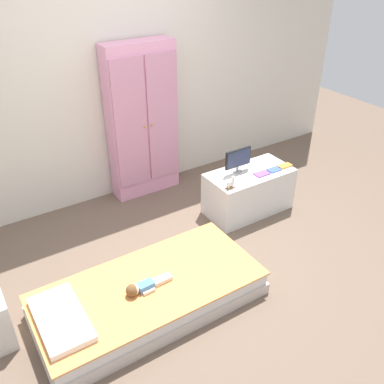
{
  "coord_description": "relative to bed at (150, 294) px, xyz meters",
  "views": [
    {
      "loc": [
        -1.55,
        -2.47,
        2.58
      ],
      "look_at": [
        0.25,
        0.34,
        0.52
      ],
      "focal_mm": 39.37,
      "sensor_mm": 36.0,
      "label": 1
    }
  ],
  "objects": [
    {
      "name": "ground_plane",
      "position": [
        0.52,
        0.23,
        -0.12
      ],
      "size": [
        10.0,
        10.0,
        0.02
      ],
      "primitive_type": "cube",
      "color": "brown"
    },
    {
      "name": "back_wall",
      "position": [
        0.52,
        1.8,
        1.24
      ],
      "size": [
        6.4,
        0.05,
        2.7
      ],
      "primitive_type": "cube",
      "color": "silver",
      "rests_on": "ground_plane"
    },
    {
      "name": "bed",
      "position": [
        0.0,
        0.0,
        0.0
      ],
      "size": [
        1.8,
        0.85,
        0.22
      ],
      "color": "beige",
      "rests_on": "ground_plane"
    },
    {
      "name": "pillow",
      "position": [
        -0.7,
        0.0,
        0.14
      ],
      "size": [
        0.32,
        0.61,
        0.05
      ],
      "primitive_type": "cube",
      "color": "white",
      "rests_on": "bed"
    },
    {
      "name": "doll",
      "position": [
        -0.09,
        -0.04,
        0.15
      ],
      "size": [
        0.39,
        0.14,
        0.1
      ],
      "color": "#4C84C6",
      "rests_on": "bed"
    },
    {
      "name": "wardrobe",
      "position": [
        0.82,
        1.64,
        0.74
      ],
      "size": [
        0.76,
        0.27,
        1.69
      ],
      "color": "#E599BC",
      "rests_on": "ground_plane"
    },
    {
      "name": "tv_stand",
      "position": [
        1.54,
        0.66,
        0.12
      ],
      "size": [
        0.91,
        0.47,
        0.47
      ],
      "primitive_type": "cube",
      "color": "silver",
      "rests_on": "ground_plane"
    },
    {
      "name": "tv_monitor",
      "position": [
        1.43,
        0.74,
        0.51
      ],
      "size": [
        0.31,
        0.1,
        0.26
      ],
      "color": "#99999E",
      "rests_on": "tv_stand"
    },
    {
      "name": "rocking_horse_toy",
      "position": [
        1.18,
        0.51,
        0.42
      ],
      "size": [
        0.11,
        0.04,
        0.13
      ],
      "color": "#8E6642",
      "rests_on": "tv_stand"
    },
    {
      "name": "book_purple",
      "position": [
        1.61,
        0.55,
        0.37
      ],
      "size": [
        0.15,
        0.1,
        0.01
      ],
      "primitive_type": "cube",
      "color": "#8E51B2",
      "rests_on": "tv_stand"
    },
    {
      "name": "book_blue",
      "position": [
        1.78,
        0.55,
        0.37
      ],
      "size": [
        0.14,
        0.09,
        0.01
      ],
      "primitive_type": "cube",
      "color": "blue",
      "rests_on": "tv_stand"
    },
    {
      "name": "book_orange",
      "position": [
        1.93,
        0.55,
        0.37
      ],
      "size": [
        0.15,
        0.08,
        0.02
      ],
      "primitive_type": "cube",
      "color": "orange",
      "rests_on": "tv_stand"
    }
  ]
}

